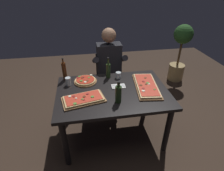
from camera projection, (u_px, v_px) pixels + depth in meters
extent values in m
plane|color=#38281E|center=(113.00, 133.00, 2.67)|extent=(6.40, 6.40, 0.00)
cube|color=black|center=(113.00, 92.00, 2.29)|extent=(1.40, 0.96, 0.04)
cylinder|color=black|center=(65.00, 143.00, 2.06)|extent=(0.07, 0.07, 0.70)
cylinder|color=black|center=(167.00, 130.00, 2.24)|extent=(0.07, 0.07, 0.70)
cylinder|color=black|center=(68.00, 102.00, 2.73)|extent=(0.07, 0.07, 0.70)
cylinder|color=black|center=(146.00, 94.00, 2.91)|extent=(0.07, 0.07, 0.70)
cube|color=olive|center=(84.00, 100.00, 2.10)|extent=(0.53, 0.36, 0.02)
cube|color=#DBB270|center=(84.00, 99.00, 2.10)|extent=(0.48, 0.32, 0.02)
cube|color=red|center=(83.00, 98.00, 2.09)|extent=(0.44, 0.28, 0.01)
cylinder|color=#4C7F2D|center=(75.00, 104.00, 1.98)|extent=(0.04, 0.04, 0.00)
cylinder|color=maroon|center=(88.00, 94.00, 2.15)|extent=(0.03, 0.03, 0.01)
cylinder|color=maroon|center=(84.00, 100.00, 2.05)|extent=(0.03, 0.03, 0.00)
cylinder|color=maroon|center=(74.00, 96.00, 2.10)|extent=(0.03, 0.03, 0.00)
cylinder|color=#4C7F2D|center=(82.00, 99.00, 2.05)|extent=(0.03, 0.03, 0.01)
cylinder|color=beige|center=(70.00, 96.00, 2.10)|extent=(0.04, 0.04, 0.01)
cylinder|color=brown|center=(84.00, 96.00, 2.10)|extent=(0.03, 0.03, 0.01)
cylinder|color=#4C7F2D|center=(92.00, 97.00, 2.10)|extent=(0.04, 0.04, 0.01)
cylinder|color=beige|center=(76.00, 98.00, 2.07)|extent=(0.02, 0.02, 0.01)
cube|color=brown|center=(146.00, 86.00, 2.36)|extent=(0.36, 0.66, 0.02)
cube|color=#E5C184|center=(146.00, 85.00, 2.35)|extent=(0.33, 0.62, 0.02)
cube|color=red|center=(147.00, 84.00, 2.35)|extent=(0.29, 0.57, 0.01)
cylinder|color=brown|center=(141.00, 85.00, 2.32)|extent=(0.04, 0.04, 0.00)
cylinder|color=maroon|center=(143.00, 81.00, 2.40)|extent=(0.03, 0.03, 0.01)
cylinder|color=#4C7F2D|center=(155.00, 89.00, 2.23)|extent=(0.02, 0.02, 0.01)
cylinder|color=maroon|center=(143.00, 88.00, 2.25)|extent=(0.04, 0.04, 0.00)
cylinder|color=beige|center=(143.00, 91.00, 2.20)|extent=(0.04, 0.04, 0.01)
cylinder|color=brown|center=(146.00, 84.00, 2.34)|extent=(0.03, 0.03, 0.00)
cylinder|color=#4C7F2D|center=(148.00, 83.00, 2.36)|extent=(0.04, 0.04, 0.01)
cylinder|color=beige|center=(149.00, 84.00, 2.34)|extent=(0.03, 0.03, 0.01)
cylinder|color=brown|center=(145.00, 78.00, 2.48)|extent=(0.04, 0.04, 0.00)
cylinder|color=olive|center=(85.00, 81.00, 2.47)|extent=(0.31, 0.31, 0.02)
cylinder|color=#DBB270|center=(85.00, 80.00, 2.46)|extent=(0.28, 0.28, 0.02)
cylinder|color=#B72D19|center=(85.00, 80.00, 2.45)|extent=(0.24, 0.24, 0.01)
cylinder|color=beige|center=(85.00, 82.00, 2.38)|extent=(0.04, 0.04, 0.00)
cylinder|color=#4C7F2D|center=(81.00, 81.00, 2.41)|extent=(0.04, 0.04, 0.01)
cylinder|color=#4C7F2D|center=(89.00, 78.00, 2.49)|extent=(0.03, 0.03, 0.00)
cylinder|color=beige|center=(91.00, 75.00, 2.55)|extent=(0.04, 0.04, 0.01)
cylinder|color=brown|center=(82.00, 77.00, 2.49)|extent=(0.04, 0.04, 0.01)
cylinder|color=brown|center=(88.00, 81.00, 2.41)|extent=(0.04, 0.04, 0.00)
cylinder|color=#4C7F2D|center=(79.00, 77.00, 2.51)|extent=(0.03, 0.03, 0.01)
cylinder|color=maroon|center=(83.00, 77.00, 2.49)|extent=(0.03, 0.03, 0.01)
cylinder|color=maroon|center=(78.00, 78.00, 2.49)|extent=(0.04, 0.04, 0.00)
cylinder|color=#47230F|center=(64.00, 71.00, 2.47)|extent=(0.06, 0.06, 0.25)
cylinder|color=#47230F|center=(63.00, 61.00, 2.39)|extent=(0.02, 0.02, 0.06)
cylinder|color=black|center=(62.00, 59.00, 2.37)|extent=(0.02, 0.02, 0.01)
cylinder|color=#233819|center=(108.00, 71.00, 2.54)|extent=(0.06, 0.06, 0.20)
cylinder|color=#233819|center=(108.00, 61.00, 2.46)|extent=(0.03, 0.03, 0.09)
cylinder|color=black|center=(108.00, 58.00, 2.44)|extent=(0.03, 0.03, 0.01)
cylinder|color=#233819|center=(118.00, 94.00, 2.03)|extent=(0.07, 0.07, 0.20)
cylinder|color=#233819|center=(119.00, 85.00, 1.97)|extent=(0.03, 0.03, 0.05)
cylinder|color=black|center=(119.00, 82.00, 1.95)|extent=(0.04, 0.04, 0.01)
cylinder|color=silver|center=(68.00, 81.00, 2.38)|extent=(0.07, 0.07, 0.11)
cylinder|color=#5B3814|center=(68.00, 83.00, 2.39)|extent=(0.06, 0.06, 0.06)
cylinder|color=silver|center=(118.00, 75.00, 2.55)|extent=(0.08, 0.08, 0.09)
cube|color=white|center=(118.00, 86.00, 2.37)|extent=(0.18, 0.12, 0.01)
cube|color=silver|center=(119.00, 87.00, 2.35)|extent=(0.17, 0.02, 0.00)
cube|color=silver|center=(118.00, 85.00, 2.38)|extent=(0.17, 0.02, 0.00)
cube|color=black|center=(109.00, 81.00, 3.11)|extent=(0.44, 0.44, 0.04)
cube|color=black|center=(107.00, 64.00, 3.16)|extent=(0.40, 0.04, 0.42)
cylinder|color=black|center=(100.00, 99.00, 3.04)|extent=(0.04, 0.04, 0.41)
cylinder|color=black|center=(122.00, 97.00, 3.09)|extent=(0.04, 0.04, 0.41)
cylinder|color=black|center=(98.00, 87.00, 3.36)|extent=(0.04, 0.04, 0.41)
cylinder|color=black|center=(118.00, 86.00, 3.41)|extent=(0.04, 0.04, 0.41)
cylinder|color=#23232D|center=(105.00, 97.00, 3.05)|extent=(0.11, 0.11, 0.45)
cylinder|color=#23232D|center=(117.00, 96.00, 3.08)|extent=(0.11, 0.11, 0.45)
cube|color=#23232D|center=(110.00, 80.00, 2.98)|extent=(0.34, 0.40, 0.12)
cube|color=#232328|center=(109.00, 60.00, 2.90)|extent=(0.38, 0.22, 0.52)
sphere|color=#A37556|center=(109.00, 35.00, 2.70)|extent=(0.22, 0.22, 0.22)
cylinder|color=#232328|center=(96.00, 60.00, 2.81)|extent=(0.09, 0.31, 0.21)
cylinder|color=#232328|center=(123.00, 58.00, 2.88)|extent=(0.09, 0.31, 0.21)
cylinder|color=tan|center=(176.00, 72.00, 3.97)|extent=(0.32, 0.32, 0.35)
cylinder|color=brown|center=(180.00, 54.00, 3.74)|extent=(0.04, 0.04, 0.51)
sphere|color=#285623|center=(184.00, 34.00, 3.54)|extent=(0.37, 0.37, 0.37)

